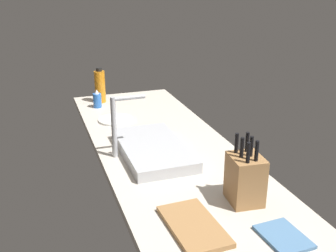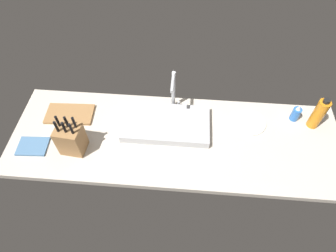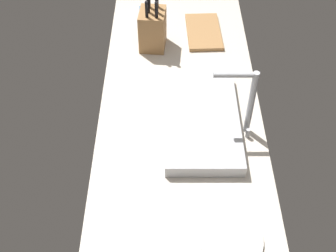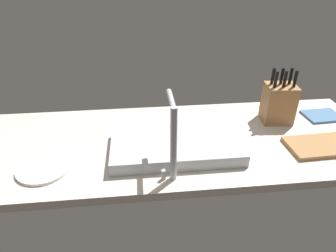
# 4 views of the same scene
# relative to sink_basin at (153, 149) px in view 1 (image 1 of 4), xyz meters

# --- Properties ---
(countertop_slab) EXTENTS (1.98, 0.65, 0.04)m
(countertop_slab) POSITION_rel_sink_basin_xyz_m (0.07, -0.08, -0.04)
(countertop_slab) COLOR beige
(countertop_slab) RESTS_ON ground
(sink_basin) EXTENTS (0.52, 0.29, 0.05)m
(sink_basin) POSITION_rel_sink_basin_xyz_m (0.00, 0.00, 0.00)
(sink_basin) COLOR #B7BABF
(sink_basin) RESTS_ON countertop_slab
(faucet) EXTENTS (0.06, 0.16, 0.29)m
(faucet) POSITION_rel_sink_basin_xyz_m (0.03, 0.15, 0.15)
(faucet) COLOR #B7BABF
(faucet) RESTS_ON countertop_slab
(knife_block) EXTENTS (0.15, 0.13, 0.26)m
(knife_block) POSITION_rel_sink_basin_xyz_m (-0.51, -0.20, 0.07)
(knife_block) COLOR #9E7042
(knife_block) RESTS_ON countertop_slab
(cutting_board) EXTENTS (0.30, 0.17, 0.02)m
(cutting_board) POSITION_rel_sink_basin_xyz_m (-0.62, 0.04, -0.02)
(cutting_board) COLOR #9E7042
(cutting_board) RESTS_ON countertop_slab
(soap_bottle) EXTENTS (0.05, 0.05, 0.12)m
(soap_bottle) POSITION_rel_sink_basin_xyz_m (0.79, 0.13, 0.02)
(soap_bottle) COLOR blue
(soap_bottle) RESTS_ON countertop_slab
(water_bottle) EXTENTS (0.07, 0.07, 0.23)m
(water_bottle) POSITION_rel_sink_basin_xyz_m (0.90, 0.09, 0.08)
(water_bottle) COLOR orange
(water_bottle) RESTS_ON countertop_slab
(dinner_plate) EXTENTS (0.20, 0.20, 0.01)m
(dinner_plate) POSITION_rel_sink_basin_xyz_m (0.51, 0.07, -0.02)
(dinner_plate) COLOR white
(dinner_plate) RESTS_ON countertop_slab
(dish_towel) EXTENTS (0.18, 0.14, 0.01)m
(dish_towel) POSITION_rel_sink_basin_xyz_m (-0.76, -0.21, -0.02)
(dish_towel) COLOR teal
(dish_towel) RESTS_ON countertop_slab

